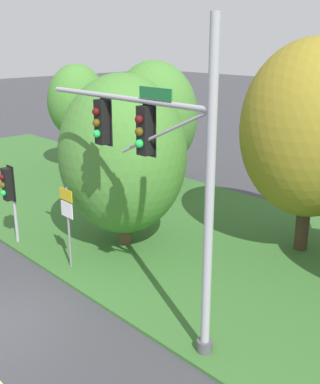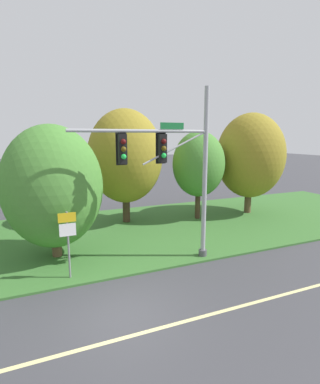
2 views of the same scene
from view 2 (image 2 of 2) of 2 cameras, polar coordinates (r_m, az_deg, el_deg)
name	(u,v)px [view 2 (image 2 of 2)]	position (r m, az deg, el deg)	size (l,w,h in m)	color
ground_plane	(123,314)	(10.92, -7.07, -22.02)	(160.00, 160.00, 0.00)	#3D3D42
lane_stripe	(134,335)	(9.97, -4.94, -25.51)	(36.00, 0.16, 0.01)	beige
grass_verge	(83,237)	(18.26, -14.42, -8.36)	(48.00, 11.50, 0.10)	#386B2D
traffic_signal_mast	(174,164)	(13.33, 2.75, 5.42)	(6.34, 0.49, 7.96)	#9EA0A5
route_sign_post	(68,235)	(12.76, -17.14, -7.79)	(0.70, 0.08, 2.82)	slate
tree_behind_signpost	(53,187)	(14.94, -19.72, 0.93)	(4.64, 4.64, 6.34)	brown
tree_mid_verge	(125,157)	(20.02, -6.64, 6.72)	(4.93, 4.93, 7.55)	#423021
tree_tall_centre	(199,164)	(20.98, 7.36, 5.26)	(3.62, 3.62, 6.13)	#423021
tree_right_far	(250,156)	(23.43, 16.82, 6.60)	(5.01, 5.01, 7.47)	brown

